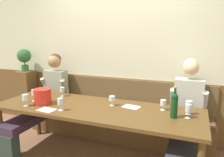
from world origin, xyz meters
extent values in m
cube|color=beige|center=(0.00, 1.09, 1.40)|extent=(6.80, 0.08, 2.80)
cube|color=brown|center=(0.00, 1.04, 0.48)|extent=(6.80, 0.03, 0.95)
cube|color=brown|center=(0.00, 0.81, 0.22)|extent=(2.93, 0.42, 0.44)
cube|color=brown|center=(0.00, 0.81, 0.47)|extent=(2.87, 0.39, 0.05)
cube|color=brown|center=(0.00, 1.00, 0.71)|extent=(2.93, 0.04, 0.45)
cube|color=brown|center=(0.00, 0.14, 0.72)|extent=(2.63, 0.88, 0.04)
cylinder|color=brown|center=(-1.24, -0.23, 0.35)|extent=(0.07, 0.07, 0.70)
cylinder|color=brown|center=(-1.24, 0.50, 0.35)|extent=(0.07, 0.07, 0.70)
cylinder|color=brown|center=(1.24, 0.50, 0.35)|extent=(0.07, 0.07, 0.70)
cube|color=#293730|center=(-1.07, -0.30, 0.19)|extent=(0.28, 0.14, 0.38)
cube|color=#37273B|center=(-1.07, 0.21, 0.43)|extent=(0.31, 1.12, 0.11)
cube|color=#999A85|center=(-1.07, 0.81, 0.77)|extent=(0.37, 0.19, 0.55)
sphere|color=#AF8056|center=(-1.07, 0.80, 1.20)|extent=(0.22, 0.22, 0.22)
sphere|color=#54311E|center=(-1.07, 0.83, 1.23)|extent=(0.20, 0.20, 0.20)
cylinder|color=#999A85|center=(-1.27, 0.77, 0.80)|extent=(0.08, 0.20, 0.27)
cylinder|color=#999A85|center=(-0.88, 0.77, 0.80)|extent=(0.08, 0.20, 0.27)
cube|color=#32363F|center=(1.08, 0.21, 0.43)|extent=(0.32, 1.11, 0.11)
cube|color=beige|center=(1.08, 0.81, 0.77)|extent=(0.38, 0.23, 0.57)
sphere|color=beige|center=(1.08, 0.80, 1.21)|extent=(0.21, 0.21, 0.21)
sphere|color=beige|center=(1.08, 0.83, 1.24)|extent=(0.19, 0.19, 0.19)
cylinder|color=beige|center=(0.88, 0.76, 0.81)|extent=(0.08, 0.20, 0.27)
cylinder|color=beige|center=(1.28, 0.76, 0.81)|extent=(0.08, 0.20, 0.27)
cylinder|color=red|center=(-0.72, 0.01, 0.84)|extent=(0.22, 0.22, 0.20)
cylinder|color=#123E1D|center=(0.95, 0.13, 0.86)|extent=(0.08, 0.08, 0.23)
sphere|color=#123E1D|center=(0.95, 0.13, 0.98)|extent=(0.08, 0.08, 0.08)
cylinder|color=#123E1D|center=(0.95, 0.13, 1.04)|extent=(0.03, 0.03, 0.09)
cylinder|color=gold|center=(0.95, 0.13, 1.09)|extent=(0.03, 0.03, 0.02)
cylinder|color=silver|center=(-0.68, 0.41, 0.74)|extent=(0.06, 0.06, 0.00)
cylinder|color=silver|center=(-0.68, 0.41, 0.78)|extent=(0.01, 0.01, 0.06)
cylinder|color=silver|center=(-0.68, 0.41, 0.84)|extent=(0.07, 0.07, 0.07)
cylinder|color=#E2D684|center=(-0.68, 0.41, 0.82)|extent=(0.06, 0.06, 0.02)
cylinder|color=silver|center=(0.80, 0.34, 0.74)|extent=(0.07, 0.07, 0.00)
cylinder|color=silver|center=(0.80, 0.34, 0.77)|extent=(0.01, 0.01, 0.06)
cylinder|color=silver|center=(0.80, 0.34, 0.84)|extent=(0.07, 0.07, 0.07)
cylinder|color=silver|center=(-0.91, 0.07, 0.74)|extent=(0.07, 0.07, 0.00)
cylinder|color=silver|center=(-0.91, 0.07, 0.78)|extent=(0.01, 0.01, 0.08)
cylinder|color=silver|center=(-0.91, 0.07, 0.86)|extent=(0.07, 0.07, 0.08)
cylinder|color=beige|center=(-0.91, 0.07, 0.84)|extent=(0.06, 0.06, 0.03)
cylinder|color=silver|center=(-0.35, -0.12, 0.74)|extent=(0.07, 0.07, 0.00)
cylinder|color=silver|center=(-0.35, -0.12, 0.78)|extent=(0.01, 0.01, 0.08)
cylinder|color=silver|center=(-0.35, -0.12, 0.86)|extent=(0.07, 0.07, 0.07)
cylinder|color=#F6E486|center=(-0.35, -0.12, 0.83)|extent=(0.06, 0.06, 0.02)
cylinder|color=silver|center=(1.10, 0.29, 0.74)|extent=(0.06, 0.06, 0.00)
cylinder|color=silver|center=(1.10, 0.29, 0.78)|extent=(0.01, 0.01, 0.07)
cylinder|color=silver|center=(1.10, 0.29, 0.86)|extent=(0.08, 0.08, 0.08)
cylinder|color=#EBD682|center=(1.10, 0.29, 0.84)|extent=(0.07, 0.07, 0.04)
cylinder|color=silver|center=(0.16, 0.27, 0.74)|extent=(0.06, 0.06, 0.00)
cylinder|color=silver|center=(0.16, 0.27, 0.78)|extent=(0.01, 0.01, 0.06)
cylinder|color=silver|center=(0.16, 0.27, 0.84)|extent=(0.08, 0.08, 0.06)
cylinder|color=#EADE83|center=(0.16, 0.27, 0.82)|extent=(0.07, 0.07, 0.03)
cylinder|color=silver|center=(-0.86, -0.14, 0.74)|extent=(0.06, 0.06, 0.00)
cylinder|color=silver|center=(-0.86, -0.14, 0.78)|extent=(0.01, 0.01, 0.08)
cylinder|color=silver|center=(-0.86, -0.14, 0.86)|extent=(0.08, 0.08, 0.08)
cylinder|color=silver|center=(1.09, 0.17, 0.74)|extent=(0.06, 0.06, 0.00)
cylinder|color=silver|center=(1.09, 0.17, 0.78)|extent=(0.01, 0.01, 0.07)
cylinder|color=silver|center=(1.09, 0.17, 0.86)|extent=(0.06, 0.06, 0.08)
cylinder|color=#E4E882|center=(1.09, 0.17, 0.83)|extent=(0.06, 0.06, 0.03)
cube|color=white|center=(-0.53, -0.17, 0.74)|extent=(0.22, 0.17, 0.00)
cube|color=white|center=(0.41, 0.31, 0.74)|extent=(0.24, 0.19, 0.00)
cube|color=brown|center=(-1.76, 0.86, 0.49)|extent=(0.28, 0.28, 0.98)
cylinder|color=#2C662D|center=(-1.76, 0.86, 1.04)|extent=(0.13, 0.13, 0.11)
cylinder|color=brown|center=(-1.76, 0.86, 1.13)|extent=(0.02, 0.02, 0.07)
sphere|color=#2D6132|center=(-1.76, 0.86, 1.26)|extent=(0.24, 0.24, 0.24)
camera|label=1|loc=(1.14, -2.25, 1.66)|focal=35.11mm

